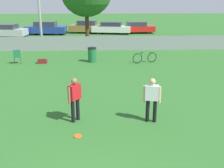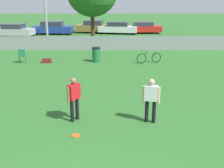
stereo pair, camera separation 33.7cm
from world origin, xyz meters
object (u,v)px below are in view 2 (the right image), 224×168
player_receiver_white (151,97)px  gear_bag_sideline (47,61)px  player_defender_red (74,96)px  trash_bin (96,55)px  parked_car_tan (94,27)px  parked_car_blue (53,28)px  frisbee_disc (76,135)px  parked_car_silver (14,30)px  parked_car_white (118,28)px  folding_chair_sideline (22,55)px  bicycle_sideline (149,58)px  parked_car_red (143,28)px

player_receiver_white → gear_bag_sideline: player_receiver_white is taller
player_receiver_white → player_defender_red: bearing=-170.6°
trash_bin → parked_car_tan: size_ratio=0.23×
parked_car_blue → player_receiver_white: bearing=-67.8°
frisbee_disc → trash_bin: bearing=88.9°
parked_car_silver → parked_car_white: bearing=18.6°
folding_chair_sideline → bicycle_sideline: size_ratio=0.56×
player_defender_red → parked_car_white: (2.12, 22.31, -0.27)m
bicycle_sideline → gear_bag_sideline: 6.60m
player_defender_red → folding_chair_sideline: player_defender_red is taller
frisbee_disc → parked_car_tan: size_ratio=0.07×
parked_car_blue → parked_car_white: 7.18m
frisbee_disc → parked_car_silver: parked_car_silver is taller
trash_bin → parked_car_silver: (-9.02, 11.24, 0.17)m
bicycle_sideline → frisbee_disc: bearing=-126.2°
player_receiver_white → trash_bin: size_ratio=1.66×
bicycle_sideline → folding_chair_sideline: bearing=163.6°
frisbee_disc → gear_bag_sideline: size_ratio=0.47×
parked_car_silver → parked_car_red: (13.61, 2.57, -0.02)m
folding_chair_sideline → parked_car_silver: bearing=-84.6°
parked_car_white → parked_car_silver: bearing=-158.8°
parked_car_tan → player_receiver_white: bearing=-74.8°
frisbee_disc → parked_car_red: (4.77, 23.89, 0.61)m
parked_car_silver → parked_car_blue: size_ratio=0.94×
parked_car_silver → parked_car_red: 13.85m
gear_bag_sideline → parked_car_tan: parked_car_tan is taller
folding_chair_sideline → parked_car_tan: bearing=-119.5°
parked_car_silver → parked_car_red: parked_car_silver is taller
player_receiver_white → parked_car_silver: player_receiver_white is taller
gear_bag_sideline → parked_car_blue: 13.56m
folding_chair_sideline → parked_car_tan: 15.02m
player_receiver_white → parked_car_red: 23.02m
folding_chair_sideline → trash_bin: size_ratio=0.96×
frisbee_disc → trash_bin: size_ratio=0.28×
frisbee_disc → parked_car_blue: bearing=102.7°
trash_bin → frisbee_disc: bearing=-91.1°
player_defender_red → folding_chair_sideline: bearing=64.5°
player_defender_red → parked_car_blue: bearing=50.3°
player_defender_red → trash_bin: (0.34, 8.91, -0.44)m
trash_bin → parked_car_silver: bearing=128.7°
parked_car_tan → parked_car_silver: bearing=-152.4°
trash_bin → parked_car_silver: 14.42m
frisbee_disc → parked_car_blue: 23.76m
parked_car_red → bicycle_sideline: bearing=-97.4°
folding_chair_sideline → bicycle_sideline: 8.15m
player_defender_red → parked_car_blue: 22.60m
frisbee_disc → trash_bin: 10.08m
player_defender_red → player_receiver_white: 2.64m
parked_car_blue → folding_chair_sideline: bearing=-84.1°
frisbee_disc → bicycle_sideline: (3.59, 9.70, 0.32)m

